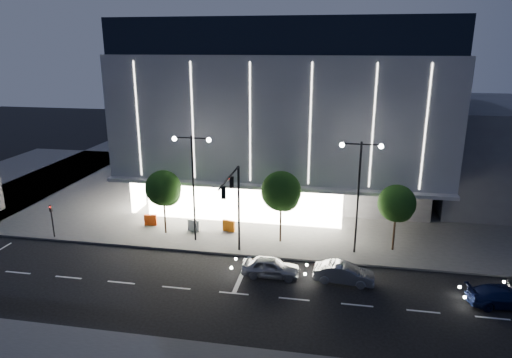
{
  "coord_description": "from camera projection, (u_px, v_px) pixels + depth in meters",
  "views": [
    {
      "loc": [
        8.23,
        -27.59,
        15.83
      ],
      "look_at": [
        1.7,
        8.42,
        5.0
      ],
      "focal_mm": 32.0,
      "sensor_mm": 36.0,
      "label": 1
    }
  ],
  "objects": [
    {
      "name": "tree_mid",
      "position": [
        281.0,
        193.0,
        36.64
      ],
      "size": [
        3.25,
        3.25,
        6.15
      ],
      "color": "black",
      "rests_on": "ground"
    },
    {
      "name": "museum",
      "position": [
        290.0,
        107.0,
        49.84
      ],
      "size": [
        30.0,
        25.8,
        18.0
      ],
      "color": "#4C4C51",
      "rests_on": "ground"
    },
    {
      "name": "car_lead",
      "position": [
        271.0,
        267.0,
        32.23
      ],
      "size": [
        4.14,
        1.67,
        1.41
      ],
      "primitive_type": "imported",
      "rotation": [
        0.0,
        0.0,
        1.57
      ],
      "color": "#9FA1A6",
      "rests_on": "ground"
    },
    {
      "name": "tree_left",
      "position": [
        164.0,
        190.0,
        38.44
      ],
      "size": [
        3.02,
        3.02,
        5.72
      ],
      "color": "black",
      "rests_on": "ground"
    },
    {
      "name": "traffic_mast",
      "position": [
        234.0,
        197.0,
        33.49
      ],
      "size": [
        0.33,
        5.89,
        7.07
      ],
      "color": "black",
      "rests_on": "ground"
    },
    {
      "name": "car_third",
      "position": [
        504.0,
        296.0,
        28.59
      ],
      "size": [
        4.64,
        2.38,
        1.29
      ],
      "primitive_type": "imported",
      "rotation": [
        0.0,
        0.0,
        1.7
      ],
      "color": "#131D48",
      "rests_on": "ground"
    },
    {
      "name": "car_second",
      "position": [
        344.0,
        273.0,
        31.4
      ],
      "size": [
        4.24,
        1.77,
        1.37
      ],
      "primitive_type": "imported",
      "rotation": [
        0.0,
        0.0,
        1.49
      ],
      "color": "gray",
      "rests_on": "ground"
    },
    {
      "name": "tree_right",
      "position": [
        397.0,
        205.0,
        35.23
      ],
      "size": [
        2.91,
        2.91,
        5.51
      ],
      "color": "black",
      "rests_on": "ground"
    },
    {
      "name": "sidewalk_museum",
      "position": [
        307.0,
        184.0,
        53.7
      ],
      "size": [
        70.0,
        40.0,
        0.15
      ],
      "primitive_type": "cube",
      "color": "#474747",
      "rests_on": "ground"
    },
    {
      "name": "barrier_a",
      "position": [
        150.0,
        220.0,
        41.02
      ],
      "size": [
        1.13,
        0.41,
        1.0
      ],
      "primitive_type": "cube",
      "rotation": [
        0.0,
        0.0,
        0.15
      ],
      "color": "#FF450E",
      "rests_on": "sidewalk_museum"
    },
    {
      "name": "barrier_c",
      "position": [
        229.0,
        226.0,
        39.7
      ],
      "size": [
        1.13,
        0.49,
        1.0
      ],
      "primitive_type": "cube",
      "rotation": [
        0.0,
        0.0,
        -0.22
      ],
      "color": "#D7610B",
      "rests_on": "sidewalk_museum"
    },
    {
      "name": "ped_signal_far",
      "position": [
        52.0,
        218.0,
        38.21
      ],
      "size": [
        0.22,
        0.24,
        3.0
      ],
      "color": "black",
      "rests_on": "ground"
    },
    {
      "name": "ground",
      "position": [
        211.0,
        280.0,
        31.94
      ],
      "size": [
        160.0,
        160.0,
        0.0
      ],
      "primitive_type": "plane",
      "color": "black",
      "rests_on": "ground"
    },
    {
      "name": "barrier_b",
      "position": [
        194.0,
        225.0,
        39.82
      ],
      "size": [
        1.13,
        0.42,
        1.0
      ],
      "primitive_type": "cube",
      "rotation": [
        0.0,
        0.0,
        -0.16
      ],
      "color": "silver",
      "rests_on": "sidewalk_museum"
    },
    {
      "name": "street_lamp_west",
      "position": [
        193.0,
        173.0,
        36.42
      ],
      "size": [
        3.16,
        0.36,
        9.0
      ],
      "color": "black",
      "rests_on": "ground"
    },
    {
      "name": "street_lamp_east",
      "position": [
        359.0,
        181.0,
        34.19
      ],
      "size": [
        3.16,
        0.36,
        9.0
      ],
      "color": "black",
      "rests_on": "ground"
    },
    {
      "name": "annex_building",
      "position": [
        505.0,
        150.0,
        48.71
      ],
      "size": [
        16.0,
        20.0,
        10.0
      ],
      "primitive_type": "cube",
      "color": "#4C4C51",
      "rests_on": "ground"
    }
  ]
}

